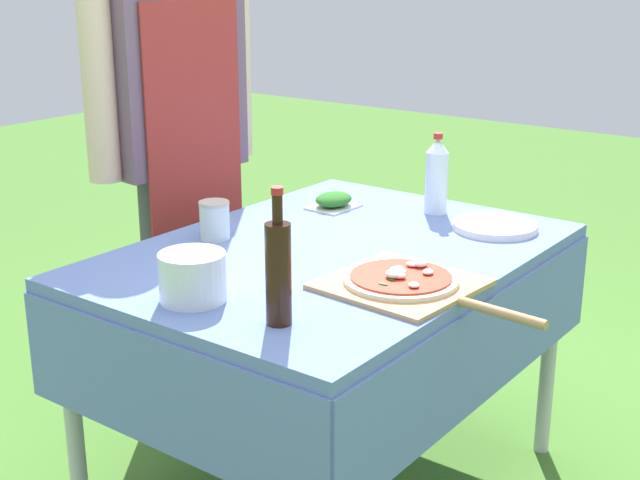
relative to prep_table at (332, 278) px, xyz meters
name	(u,v)px	position (x,y,z in m)	size (l,w,h in m)	color
prep_table	(332,278)	(0.00, 0.00, 0.00)	(1.31, 0.96, 0.76)	#607AB7
person_cook	(175,122)	(0.15, 0.74, 0.34)	(0.64, 0.26, 1.71)	#4C4C51
pizza_on_peel	(405,282)	(-0.13, -0.32, 0.10)	(0.36, 0.57, 0.05)	tan
oil_bottle	(278,271)	(-0.49, -0.21, 0.21)	(0.06, 0.06, 0.31)	black
water_bottle	(437,176)	(0.49, -0.05, 0.20)	(0.07, 0.07, 0.25)	silver
herb_container	(334,201)	(0.34, 0.24, 0.11)	(0.16, 0.13, 0.05)	silver
mixing_tub	(193,277)	(-0.50, 0.03, 0.14)	(0.16, 0.16, 0.12)	silver
plate_stack	(495,226)	(0.44, -0.28, 0.09)	(0.25, 0.25, 0.02)	white
sauce_jar	(215,222)	(-0.12, 0.32, 0.13)	(0.09, 0.09, 0.11)	silver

